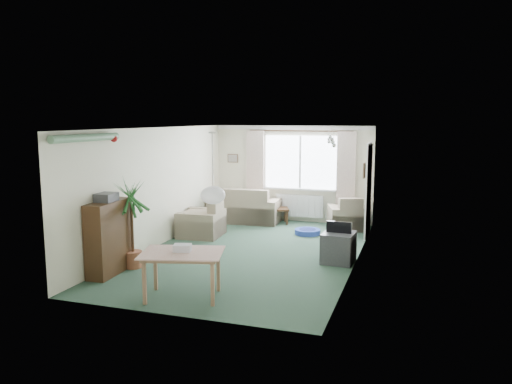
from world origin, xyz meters
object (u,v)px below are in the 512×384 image
(pet_bed, at_px, (307,232))
(sofa, at_px, (245,205))
(tv_cube, at_px, (339,248))
(dining_table, at_px, (183,276))
(houseplant, at_px, (132,224))
(bookshelf, at_px, (109,237))
(armchair_left, at_px, (201,218))
(coffee_table, at_px, (271,216))
(armchair_corner, at_px, (348,213))

(pet_bed, bearing_deg, sofa, 154.11)
(tv_cube, bearing_deg, dining_table, -122.49)
(sofa, xyz_separation_m, houseplant, (-0.55, -4.29, 0.34))
(houseplant, bearing_deg, bookshelf, -115.48)
(armchair_left, distance_m, coffee_table, 2.08)
(sofa, bearing_deg, coffee_table, 176.47)
(armchair_corner, xyz_separation_m, pet_bed, (-0.78, -0.85, -0.33))
(houseplant, bearing_deg, pet_bed, 55.48)
(armchair_corner, bearing_deg, houseplant, 35.02)
(armchair_left, height_order, dining_table, armchair_left)
(armchair_left, relative_size, coffee_table, 1.09)
(tv_cube, bearing_deg, pet_bed, 121.05)
(armchair_left, relative_size, dining_table, 0.88)
(sofa, relative_size, bookshelf, 1.42)
(coffee_table, xyz_separation_m, pet_bed, (1.11, -0.87, -0.13))
(armchair_left, xyz_separation_m, pet_bed, (2.20, 0.89, -0.36))
(armchair_corner, bearing_deg, coffee_table, -19.49)
(coffee_table, height_order, dining_table, dining_table)
(bookshelf, distance_m, houseplant, 0.47)
(armchair_left, height_order, houseplant, houseplant)
(bookshelf, relative_size, tv_cube, 2.04)
(bookshelf, xyz_separation_m, dining_table, (1.68, -0.66, -0.28))
(sofa, relative_size, tv_cube, 2.91)
(dining_table, bearing_deg, bookshelf, 158.42)
(armchair_left, bearing_deg, armchair_corner, 116.25)
(sofa, distance_m, bookshelf, 4.75)
(armchair_left, bearing_deg, tv_cube, 67.19)
(armchair_left, bearing_deg, coffee_table, 144.33)
(armchair_corner, height_order, houseplant, houseplant)
(sofa, bearing_deg, dining_table, 96.42)
(armchair_corner, distance_m, houseplant, 5.30)
(armchair_left, xyz_separation_m, tv_cube, (3.20, -1.09, -0.14))
(sofa, relative_size, coffee_table, 2.05)
(pet_bed, bearing_deg, tv_cube, -63.14)
(houseplant, height_order, dining_table, houseplant)
(armchair_left, height_order, pet_bed, armchair_left)
(armchair_left, bearing_deg, pet_bed, 108.00)
(houseplant, relative_size, tv_cube, 2.60)
(sofa, height_order, dining_table, sofa)
(coffee_table, height_order, pet_bed, coffee_table)
(armchair_corner, height_order, pet_bed, armchair_corner)
(dining_table, bearing_deg, coffee_table, 92.71)
(sofa, bearing_deg, tv_cube, 130.96)
(bookshelf, height_order, houseplant, houseplant)
(tv_cube, relative_size, pet_bed, 1.05)
(bookshelf, height_order, pet_bed, bookshelf)
(dining_table, xyz_separation_m, pet_bed, (0.86, 4.48, -0.27))
(dining_table, distance_m, tv_cube, 3.12)
(armchair_left, relative_size, bookshelf, 0.76)
(sofa, relative_size, pet_bed, 3.05)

